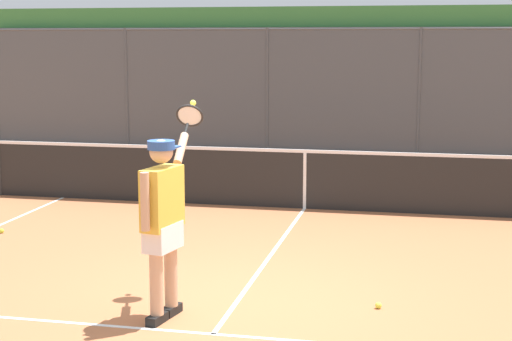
% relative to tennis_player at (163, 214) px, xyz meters
% --- Properties ---
extents(ground_plane, '(60.00, 60.00, 0.00)m').
position_rel_tennis_player_xyz_m(ground_plane, '(-0.58, -0.63, -1.05)').
color(ground_plane, '#B76B42').
extents(fence_backdrop, '(20.07, 1.37, 3.43)m').
position_rel_tennis_player_xyz_m(fence_backdrop, '(-0.58, -11.40, 0.65)').
color(fence_backdrop, '#474C51').
rests_on(fence_backdrop, ground).
extents(tennis_net, '(10.88, 0.09, 1.07)m').
position_rel_tennis_player_xyz_m(tennis_net, '(-0.58, -5.31, -0.56)').
color(tennis_net, '#2D2D2D').
rests_on(tennis_net, ground).
extents(tennis_player, '(0.32, 1.46, 2.06)m').
position_rel_tennis_player_xyz_m(tennis_player, '(0.00, 0.00, 0.00)').
color(tennis_player, black).
rests_on(tennis_player, ground).
extents(tennis_ball_mid_court, '(0.07, 0.07, 0.07)m').
position_rel_tennis_player_xyz_m(tennis_ball_mid_court, '(-2.03, -0.72, -1.02)').
color(tennis_ball_mid_court, '#D6E042').
rests_on(tennis_ball_mid_court, ground).
extents(tennis_ball_by_sideline, '(0.07, 0.07, 0.07)m').
position_rel_tennis_player_xyz_m(tennis_ball_by_sideline, '(3.36, -2.79, -1.02)').
color(tennis_ball_by_sideline, '#C1D138').
rests_on(tennis_ball_by_sideline, ground).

